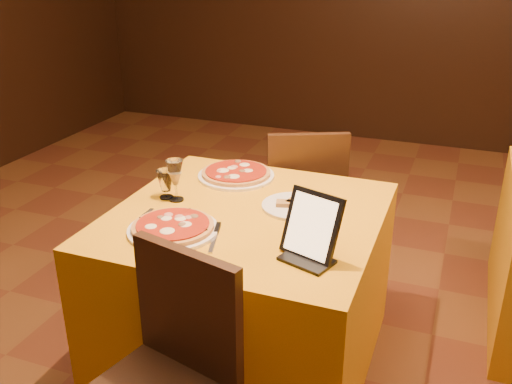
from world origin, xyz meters
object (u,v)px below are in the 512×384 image
(chair_main_far, at_px, (301,201))
(wine_glass, at_px, (175,180))
(pizza_far, at_px, (236,174))
(main_table, at_px, (247,289))
(water_glass, at_px, (166,184))
(pizza_near, at_px, (173,228))
(tablet, at_px, (312,225))

(chair_main_far, xyz_separation_m, wine_glass, (-0.34, -0.82, 0.39))
(pizza_far, bearing_deg, main_table, -61.16)
(chair_main_far, height_order, water_glass, chair_main_far)
(wine_glass, height_order, water_glass, wine_glass)
(pizza_near, relative_size, wine_glass, 1.88)
(chair_main_far, distance_m, wine_glass, 0.97)
(pizza_far, relative_size, wine_glass, 1.95)
(main_table, bearing_deg, pizza_near, -128.24)
(main_table, distance_m, tablet, 0.66)
(pizza_near, xyz_separation_m, wine_glass, (-0.13, 0.27, 0.08))
(wine_glass, bearing_deg, pizza_far, 67.84)
(pizza_near, bearing_deg, pizza_far, 89.04)
(pizza_near, relative_size, pizza_far, 0.97)
(pizza_near, bearing_deg, tablet, 1.12)
(water_glass, bearing_deg, pizza_near, -56.51)
(pizza_near, bearing_deg, main_table, 51.76)
(pizza_far, xyz_separation_m, wine_glass, (-0.14, -0.34, 0.08))
(tablet, bearing_deg, water_glass, 178.91)
(chair_main_far, bearing_deg, pizza_near, 54.84)
(tablet, bearing_deg, pizza_near, -160.08)
(chair_main_far, relative_size, tablet, 3.73)
(main_table, xyz_separation_m, pizza_near, (-0.21, -0.26, 0.39))
(main_table, xyz_separation_m, tablet, (0.35, -0.25, 0.49))
(water_glass, bearing_deg, wine_glass, -7.08)
(chair_main_far, relative_size, water_glass, 7.00)
(main_table, distance_m, pizza_far, 0.56)
(chair_main_far, bearing_deg, wine_glass, 43.29)
(water_glass, height_order, tablet, tablet)
(main_table, distance_m, wine_glass, 0.58)
(pizza_near, xyz_separation_m, tablet, (0.55, 0.01, 0.10))
(main_table, xyz_separation_m, water_glass, (-0.39, 0.02, 0.44))
(chair_main_far, relative_size, wine_glass, 4.79)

